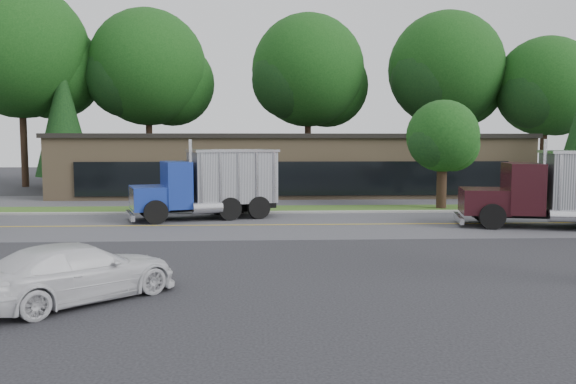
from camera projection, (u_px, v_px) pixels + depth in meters
name	position (u px, v px, depth m)	size (l,w,h in m)	color
ground	(267.00, 271.00, 16.33)	(140.00, 140.00, 0.00)	#36363C
road	(265.00, 225.00, 25.28)	(60.00, 8.00, 0.02)	#5B5B60
center_line	(265.00, 225.00, 25.28)	(60.00, 0.12, 0.01)	gold
curb	(264.00, 214.00, 29.46)	(60.00, 0.30, 0.12)	#9E9E99
grass_verge	(264.00, 209.00, 31.25)	(60.00, 3.40, 0.03)	#3B6121
far_parking	(264.00, 200.00, 36.23)	(60.00, 7.00, 0.02)	#5B5B60
strip_mall	(290.00, 165.00, 42.11)	(32.00, 12.00, 4.00)	#8E7657
tree_far_a	(23.00, 58.00, 46.42)	(11.78, 11.08, 16.80)	#382619
tree_far_b	(150.00, 73.00, 48.96)	(10.70, 10.07, 15.27)	#382619
tree_far_c	(310.00, 76.00, 49.63)	(10.52, 9.90, 15.00)	#382619
tree_far_d	(447.00, 75.00, 49.20)	(10.59, 9.97, 15.11)	#382619
tree_far_e	(546.00, 91.00, 47.71)	(8.87, 8.35, 12.66)	#382619
evergreen_left	(63.00, 119.00, 44.92)	(4.48, 4.48, 10.19)	#382619
tree_verge	(443.00, 140.00, 31.44)	(4.28, 4.03, 6.10)	#382619
dump_truck_blue	(213.00, 182.00, 27.52)	(7.36, 4.61, 3.36)	black
dump_truck_maroon	(576.00, 187.00, 24.34)	(8.86, 4.35, 3.36)	black
rally_car	(78.00, 272.00, 13.20)	(1.92, 4.73, 1.37)	silver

